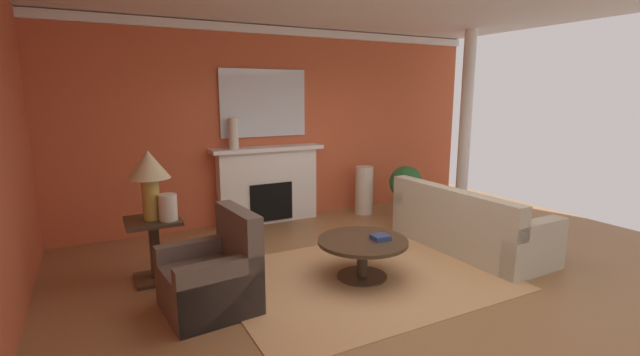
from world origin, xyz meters
name	(u,v)px	position (x,y,z in m)	size (l,w,h in m)	color
ground_plane	(380,278)	(0.00, 0.00, 0.00)	(8.87, 8.87, 0.00)	olive
wall_fireplace	(279,125)	(0.00, 2.88, 1.53)	(7.43, 0.12, 3.07)	#C65633
crown_moulding	(279,31)	(0.00, 2.80, 2.99)	(7.43, 0.08, 0.12)	white
area_rug	(362,277)	(-0.17, 0.11, 0.01)	(3.02, 2.30, 0.01)	tan
fireplace	(268,187)	(-0.29, 2.67, 0.58)	(1.80, 0.35, 1.22)	white
mantel_mirror	(264,103)	(-0.29, 2.79, 1.89)	(1.40, 0.04, 1.04)	silver
sofa	(467,227)	(1.56, 0.25, 0.30)	(0.95, 2.12, 0.85)	#BCB299
armchair_near_window	(213,278)	(-1.82, 0.18, 0.31)	(0.87, 0.87, 0.95)	brown
coffee_table	(363,249)	(-0.17, 0.11, 0.34)	(1.00, 1.00, 0.45)	#3D2D1E
side_table	(154,245)	(-2.22, 1.13, 0.40)	(0.56, 0.56, 0.70)	#3D2D1E
table_lamp	(149,171)	(-2.22, 1.13, 1.22)	(0.44, 0.44, 0.75)	#B28E38
vase_mantel_left	(233,134)	(-0.84, 2.62, 1.45)	(0.15, 0.15, 0.46)	beige
vase_on_side_table	(168,207)	(-2.07, 1.01, 0.84)	(0.19, 0.19, 0.28)	beige
vase_tall_corner	(364,190)	(1.34, 2.37, 0.41)	(0.30, 0.30, 0.82)	beige
book_red_cover	(381,237)	(0.00, 0.02, 0.48)	(0.18, 0.16, 0.05)	navy
potted_plant	(406,186)	(1.94, 2.00, 0.49)	(0.56, 0.56, 0.83)	#A8754C
column_white	(465,123)	(2.97, 1.75, 1.53)	(0.20, 0.20, 3.07)	white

